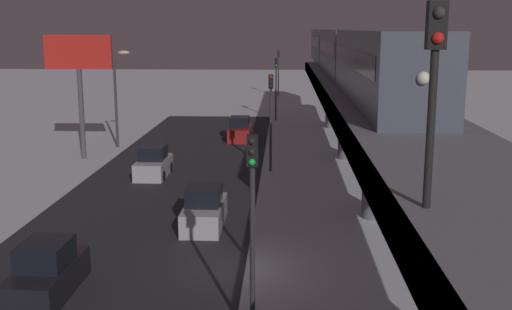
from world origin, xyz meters
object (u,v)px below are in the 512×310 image
object	(u,v)px
subway_train	(345,51)
sedan_silver	(153,164)
traffic_light_far	(276,80)
sedan_black	(47,273)
traffic_light_mid	(271,108)
commercial_billboard	(79,64)
traffic_light_near	(252,210)
sedan_silver_2	(204,210)
traffic_light_distant	(278,66)
rail_signal	(434,70)
sedan_red	(240,130)

from	to	relation	value
subway_train	sedan_silver	size ratio (longest dim) A/B	13.51
subway_train	traffic_light_far	size ratio (longest dim) A/B	8.67
sedan_black	traffic_light_mid	size ratio (longest dim) A/B	0.67
commercial_billboard	traffic_light_mid	bearing A→B (deg)	166.44
traffic_light_near	traffic_light_far	world-z (taller)	same
sedan_silver_2	commercial_billboard	bearing A→B (deg)	125.47
traffic_light_distant	sedan_silver_2	bearing A→B (deg)	87.14
traffic_light_mid	traffic_light_far	size ratio (longest dim) A/B	1.00
subway_train	traffic_light_distant	size ratio (longest dim) A/B	8.67
traffic_light_far	traffic_light_distant	xyz separation A→B (m)	(0.00, -23.14, 0.00)
rail_signal	commercial_billboard	distance (m)	36.11
traffic_light_mid	traffic_light_distant	world-z (taller)	same
rail_signal	sedan_silver	distance (m)	29.82
sedan_red	traffic_light_distant	world-z (taller)	traffic_light_distant
rail_signal	commercial_billboard	xyz separation A→B (m)	(17.43, -31.57, -1.74)
traffic_light_mid	commercial_billboard	distance (m)	14.34
traffic_light_far	traffic_light_distant	bearing A→B (deg)	-90.00
subway_train	traffic_light_near	world-z (taller)	subway_train
sedan_silver	sedan_red	xyz separation A→B (m)	(-4.60, -13.42, 0.01)
subway_train	traffic_light_near	size ratio (longest dim) A/B	8.67
subway_train	sedan_red	size ratio (longest dim) A/B	13.12
sedan_silver	traffic_light_mid	distance (m)	8.43
traffic_light_distant	commercial_billboard	world-z (taller)	commercial_billboard
sedan_silver	sedan_silver_2	world-z (taller)	same
sedan_black	commercial_billboard	world-z (taller)	commercial_billboard
traffic_light_distant	rail_signal	bearing A→B (deg)	92.86
rail_signal	subway_train	bearing A→B (deg)	-92.78
sedan_silver	traffic_light_near	xyz separation A→B (m)	(-7.50, 21.37, 3.41)
traffic_light_near	traffic_light_distant	world-z (taller)	same
rail_signal	sedan_black	bearing A→B (deg)	-36.61
sedan_silver	traffic_light_near	size ratio (longest dim) A/B	0.64
rail_signal	traffic_light_mid	world-z (taller)	rail_signal
rail_signal	sedan_black	distance (m)	16.00
traffic_light_far	sedan_black	bearing A→B (deg)	80.12
rail_signal	sedan_black	xyz separation A→B (m)	(11.23, -8.34, -7.77)
sedan_silver_2	traffic_light_near	distance (m)	12.13
sedan_silver_2	traffic_light_far	size ratio (longest dim) A/B	0.67
subway_train	traffic_light_distant	distance (m)	38.52
traffic_light_mid	traffic_light_far	world-z (taller)	same
sedan_silver_2	sedan_black	bearing A→B (deg)	-119.70
sedan_black	sedan_silver_2	distance (m)	9.29
traffic_light_near	sedan_red	bearing A→B (deg)	-85.23
subway_train	traffic_light_far	xyz separation A→B (m)	(5.51, -14.83, -3.42)
traffic_light_near	traffic_light_far	xyz separation A→B (m)	(0.00, -46.27, 0.00)
traffic_light_near	subway_train	bearing A→B (deg)	-99.93
subway_train	traffic_light_mid	world-z (taller)	subway_train
traffic_light_near	sedan_black	bearing A→B (deg)	-23.19
sedan_silver	commercial_billboard	world-z (taller)	commercial_billboard
subway_train	rail_signal	bearing A→B (deg)	87.22
sedan_silver	traffic_light_near	distance (m)	22.90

